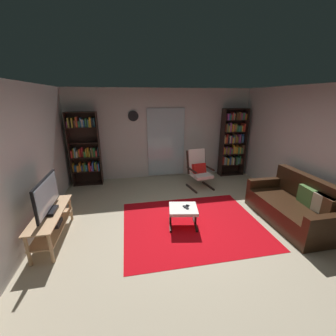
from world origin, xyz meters
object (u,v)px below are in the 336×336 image
bookshelf_near_sofa (233,141)px  ottoman (183,211)px  lounge_armchair (199,168)px  tv_remote (186,207)px  leather_sofa (295,207)px  cell_phone (187,207)px  television (47,197)px  bookshelf_near_tv (85,149)px  tv_stand (52,221)px  wall_clock (133,116)px

bookshelf_near_sofa → ottoman: bookshelf_near_sofa is taller
lounge_armchair → tv_remote: bearing=-115.5°
bookshelf_near_sofa → tv_remote: size_ratio=14.17×
tv_remote → leather_sofa: bearing=-28.4°
bookshelf_near_sofa → cell_phone: bearing=-130.4°
bookshelf_near_sofa → leather_sofa: 2.90m
television → bookshelf_near_tv: 2.53m
leather_sofa → tv_remote: (-2.14, 0.26, 0.07)m
tv_stand → leather_sofa: size_ratio=0.75×
lounge_armchair → cell_phone: bearing=-115.1°
tv_remote → cell_phone: tv_remote is taller
ottoman → cell_phone: size_ratio=4.25×
bookshelf_near_tv → tv_remote: 3.40m
leather_sofa → wall_clock: wall_clock is taller
tv_stand → bookshelf_near_tv: (0.20, 2.51, 0.68)m
television → ottoman: television is taller
television → ottoman: (2.30, -0.03, -0.49)m
bookshelf_near_tv → lounge_armchair: bookshelf_near_tv is taller
bookshelf_near_sofa → leather_sofa: size_ratio=1.16×
ottoman → lounge_armchair: bearing=63.2°
ottoman → bookshelf_near_sofa: bearing=48.9°
bookshelf_near_sofa → lounge_armchair: 1.61m
bookshelf_near_tv → lounge_armchair: (2.99, -0.78, -0.49)m
bookshelf_near_sofa → tv_remote: bearing=-130.4°
lounge_armchair → cell_phone: 1.93m
bookshelf_near_sofa → cell_phone: (-2.13, -2.51, -0.69)m
television → lounge_armchair: 3.64m
cell_phone → tv_stand: bearing=-144.3°
tv_stand → cell_phone: size_ratio=9.42×
tv_stand → cell_phone: bearing=-0.3°
bookshelf_near_sofa → tv_remote: bookshelf_near_sofa is taller
leather_sofa → wall_clock: size_ratio=6.07×
tv_stand → leather_sofa: bearing=-3.9°
leather_sofa → lounge_armchair: 2.42m
lounge_armchair → ottoman: bearing=-116.8°
lounge_armchair → wall_clock: 2.32m
tv_stand → bookshelf_near_tv: 2.61m
ottoman → tv_remote: 0.09m
bookshelf_near_tv → ottoman: (2.10, -2.54, -0.71)m
tv_stand → wall_clock: 3.47m
leather_sofa → lounge_armchair: lounge_armchair is taller
bookshelf_near_sofa → cell_phone: 3.37m
ottoman → cell_phone: (0.07, 0.02, 0.07)m
bookshelf_near_tv → ottoman: 3.37m
tv_stand → ottoman: (2.30, -0.03, -0.03)m
leather_sofa → wall_clock: (-2.94, 3.01, 1.53)m
bookshelf_near_tv → wall_clock: (1.35, 0.20, 0.83)m
television → wall_clock: size_ratio=3.46×
tv_stand → ottoman: 2.30m
tv_stand → tv_remote: (2.34, -0.05, 0.05)m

